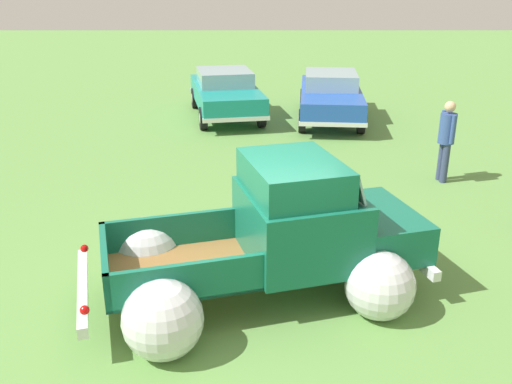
{
  "coord_description": "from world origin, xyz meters",
  "views": [
    {
      "loc": [
        0.04,
        -6.72,
        4.16
      ],
      "look_at": [
        0.0,
        1.32,
        1.02
      ],
      "focal_mm": 39.05,
      "sensor_mm": 36.0,
      "label": 1
    }
  ],
  "objects_px": {
    "show_car_0": "(228,92)",
    "spectator_0": "(449,136)",
    "vintage_pickup_truck": "(283,242)",
    "show_car_1": "(333,94)"
  },
  "relations": [
    {
      "from": "show_car_0",
      "to": "spectator_0",
      "type": "bearing_deg",
      "value": 29.49
    },
    {
      "from": "vintage_pickup_truck",
      "to": "show_car_1",
      "type": "relative_size",
      "value": 1.03
    },
    {
      "from": "show_car_0",
      "to": "show_car_1",
      "type": "bearing_deg",
      "value": 71.8
    },
    {
      "from": "vintage_pickup_truck",
      "to": "show_car_0",
      "type": "relative_size",
      "value": 1.04
    },
    {
      "from": "show_car_1",
      "to": "spectator_0",
      "type": "height_order",
      "value": "spectator_0"
    },
    {
      "from": "show_car_0",
      "to": "spectator_0",
      "type": "distance_m",
      "value": 7.72
    },
    {
      "from": "vintage_pickup_truck",
      "to": "show_car_1",
      "type": "xyz_separation_m",
      "value": [
        1.93,
        9.97,
        0.03
      ]
    },
    {
      "from": "vintage_pickup_truck",
      "to": "show_car_0",
      "type": "xyz_separation_m",
      "value": [
        -1.28,
        10.4,
        0.03
      ]
    },
    {
      "from": "vintage_pickup_truck",
      "to": "spectator_0",
      "type": "height_order",
      "value": "vintage_pickup_truck"
    },
    {
      "from": "show_car_0",
      "to": "spectator_0",
      "type": "xyz_separation_m",
      "value": [
        4.96,
        -5.91,
        0.22
      ]
    }
  ]
}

